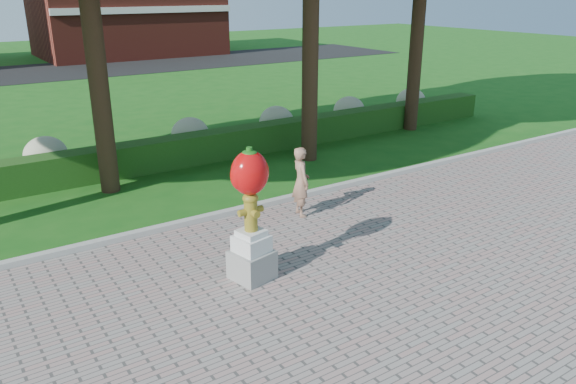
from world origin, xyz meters
name	(u,v)px	position (x,y,z in m)	size (l,w,h in m)	color
ground	(329,266)	(0.00, 0.00, 0.00)	(100.00, 100.00, 0.00)	#175615
curb	(245,209)	(0.00, 3.00, 0.07)	(40.00, 0.18, 0.15)	#ADADA5
lawn_hedge	(172,152)	(0.00, 7.00, 0.40)	(24.00, 0.70, 0.80)	#1D3F12
hydrangea_row	(177,136)	(0.57, 8.00, 0.55)	(20.10, 1.10, 0.99)	#B0AF86
street	(28,73)	(0.00, 28.00, 0.01)	(50.00, 8.00, 0.02)	black
building_right	(126,8)	(8.00, 34.00, 3.20)	(12.00, 8.00, 6.40)	maroon
hydrant_sculpture	(251,211)	(-1.36, 0.33, 1.24)	(0.73, 0.73, 2.26)	gray
woman	(301,182)	(0.89, 2.15, 0.78)	(0.54, 0.36, 1.49)	#9D725A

